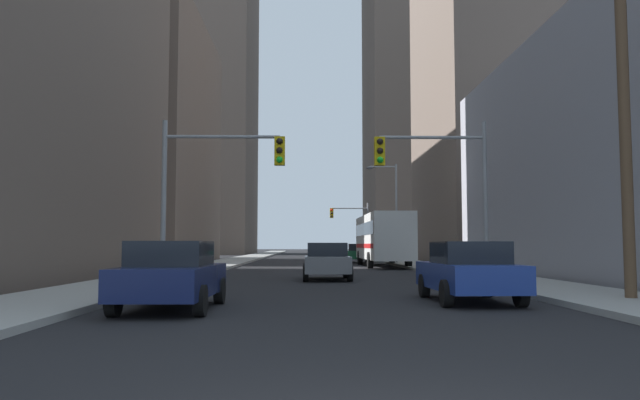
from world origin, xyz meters
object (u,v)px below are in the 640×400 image
object	(u,v)px
city_bus	(383,237)
sedan_green	(358,253)
sedan_blue	(468,271)
traffic_signal_near_left	(217,172)
sedan_grey	(327,261)
sedan_navy	(172,275)
traffic_signal_near_right	(437,173)
traffic_signal_far_right	(351,221)

from	to	relation	value
city_bus	sedan_green	xyz separation A→B (m)	(-0.95, 8.80, -1.16)
sedan_blue	sedan_green	bearing A→B (deg)	90.04
sedan_blue	traffic_signal_near_left	world-z (taller)	traffic_signal_near_left
sedan_grey	sedan_green	size ratio (longest dim) A/B	1.00
sedan_navy	sedan_green	size ratio (longest dim) A/B	1.00
sedan_green	traffic_signal_near_left	distance (m)	28.39
sedan_blue	traffic_signal_near_right	bearing A→B (deg)	84.30
city_bus	sedan_blue	size ratio (longest dim) A/B	2.71
city_bus	sedan_navy	world-z (taller)	city_bus
sedan_blue	traffic_signal_far_right	size ratio (longest dim) A/B	0.71
sedan_green	traffic_signal_far_right	bearing A→B (deg)	87.67
sedan_blue	sedan_green	world-z (taller)	same
city_bus	sedan_navy	xyz separation A→B (m)	(-8.00, -27.02, -1.16)
traffic_signal_far_right	sedan_grey	bearing A→B (deg)	-95.47
sedan_grey	traffic_signal_near_right	distance (m)	5.96
city_bus	traffic_signal_near_right	distance (m)	18.55
city_bus	sedan_green	bearing A→B (deg)	96.17
city_bus	sedan_blue	xyz separation A→B (m)	(-0.93, -25.29, -1.16)
city_bus	sedan_grey	size ratio (longest dim) A/B	2.74
traffic_signal_near_left	traffic_signal_near_right	bearing A→B (deg)	-0.00
city_bus	traffic_signal_near_left	distance (m)	20.32
city_bus	traffic_signal_near_right	world-z (taller)	traffic_signal_near_right
traffic_signal_far_right	sedan_green	bearing A→B (deg)	-92.33
sedan_grey	sedan_green	bearing A→B (deg)	82.36
traffic_signal_near_left	sedan_green	bearing A→B (deg)	74.90
sedan_navy	sedan_blue	size ratio (longest dim) A/B	0.99
sedan_blue	traffic_signal_far_right	xyz separation A→B (m)	(0.66, 50.95, 3.29)
sedan_navy	city_bus	bearing A→B (deg)	73.51
sedan_blue	sedan_green	size ratio (longest dim) A/B	1.01
sedan_green	traffic_signal_far_right	xyz separation A→B (m)	(0.69, 16.86, 3.29)
city_bus	traffic_signal_near_left	xyz separation A→B (m)	(-8.30, -18.42, 2.15)
sedan_grey	traffic_signal_near_right	bearing A→B (deg)	-37.37
traffic_signal_near_right	traffic_signal_far_right	xyz separation A→B (m)	(-0.02, 44.08, 0.00)
traffic_signal_near_left	traffic_signal_near_right	xyz separation A→B (m)	(8.05, -0.00, -0.02)
sedan_grey	traffic_signal_near_right	size ratio (longest dim) A/B	0.70
traffic_signal_far_right	city_bus	bearing A→B (deg)	-89.41
sedan_navy	traffic_signal_near_right	bearing A→B (deg)	47.95
sedan_navy	sedan_blue	distance (m)	7.28
sedan_blue	traffic_signal_near_right	world-z (taller)	traffic_signal_near_right
sedan_blue	sedan_grey	distance (m)	10.41
sedan_grey	traffic_signal_near_left	size ratio (longest dim) A/B	0.70
sedan_grey	sedan_blue	bearing A→B (deg)	-71.71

